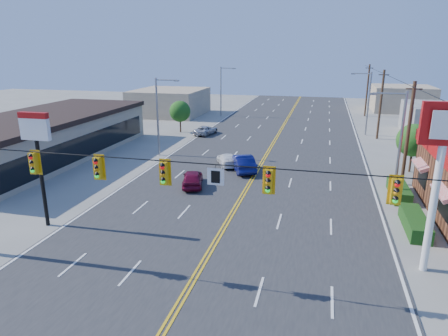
% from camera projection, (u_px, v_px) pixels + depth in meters
% --- Properties ---
extents(ground, '(160.00, 160.00, 0.00)m').
position_uv_depth(ground, '(192.00, 283.00, 19.13)').
color(ground, gray).
rests_on(ground, ground).
extents(road, '(20.00, 120.00, 0.06)m').
position_uv_depth(road, '(259.00, 167.00, 37.70)').
color(road, '#2D2D30').
rests_on(road, ground).
extents(signal_span, '(24.32, 0.34, 9.00)m').
position_uv_depth(signal_span, '(187.00, 187.00, 17.76)').
color(signal_span, '#47301E').
rests_on(signal_span, ground).
extents(kfc_pylon, '(2.20, 0.36, 8.50)m').
position_uv_depth(kfc_pylon, '(441.00, 155.00, 18.55)').
color(kfc_pylon, white).
rests_on(kfc_pylon, ground).
extents(strip_mall, '(10.40, 26.40, 4.40)m').
position_uv_depth(strip_mall, '(42.00, 137.00, 40.34)').
color(strip_mall, tan).
rests_on(strip_mall, ground).
extents(pizza_hut_sign, '(1.90, 0.30, 6.85)m').
position_uv_depth(pizza_hut_sign, '(37.00, 146.00, 23.93)').
color(pizza_hut_sign, black).
rests_on(pizza_hut_sign, ground).
extents(streetlight_se, '(2.55, 0.25, 8.00)m').
position_uv_depth(streetlight_se, '(398.00, 141.00, 28.32)').
color(streetlight_se, gray).
rests_on(streetlight_se, ground).
extents(streetlight_ne, '(2.55, 0.25, 8.00)m').
position_uv_depth(streetlight_ne, '(367.00, 100.00, 50.62)').
color(streetlight_ne, gray).
rests_on(streetlight_ne, ground).
extents(streetlight_sw, '(2.55, 0.25, 8.00)m').
position_uv_depth(streetlight_sw, '(159.00, 113.00, 40.79)').
color(streetlight_sw, gray).
rests_on(streetlight_sw, ground).
extents(streetlight_nw, '(2.55, 0.25, 8.00)m').
position_uv_depth(streetlight_nw, '(222.00, 89.00, 64.95)').
color(streetlight_nw, gray).
rests_on(streetlight_nw, ground).
extents(utility_pole_near, '(0.28, 0.28, 8.40)m').
position_uv_depth(utility_pole_near, '(408.00, 135.00, 31.80)').
color(utility_pole_near, '#47301E').
rests_on(utility_pole_near, ground).
extents(utility_pole_mid, '(0.28, 0.28, 8.40)m').
position_uv_depth(utility_pole_mid, '(381.00, 105.00, 48.53)').
color(utility_pole_mid, '#47301E').
rests_on(utility_pole_mid, ground).
extents(utility_pole_far, '(0.28, 0.28, 8.40)m').
position_uv_depth(utility_pole_far, '(367.00, 91.00, 65.25)').
color(utility_pole_far, '#47301E').
rests_on(utility_pole_far, ground).
extents(tree_kfc_rear, '(2.94, 2.94, 4.41)m').
position_uv_depth(tree_kfc_rear, '(413.00, 140.00, 35.58)').
color(tree_kfc_rear, '#47301E').
rests_on(tree_kfc_rear, ground).
extents(tree_west, '(2.80, 2.80, 4.20)m').
position_uv_depth(tree_west, '(180.00, 111.00, 52.95)').
color(tree_west, '#47301E').
rests_on(tree_west, ground).
extents(bld_west_far, '(11.00, 12.00, 4.20)m').
position_uv_depth(bld_west_far, '(170.00, 102.00, 67.79)').
color(bld_west_far, tan).
rests_on(bld_west_far, ground).
extents(bld_east_far, '(10.00, 10.00, 4.40)m').
position_uv_depth(bld_east_far, '(402.00, 98.00, 71.67)').
color(bld_east_far, tan).
rests_on(bld_east_far, ground).
extents(car_magenta, '(2.57, 4.20, 1.34)m').
position_uv_depth(car_magenta, '(193.00, 179.00, 32.29)').
color(car_magenta, maroon).
rests_on(car_magenta, ground).
extents(car_blue, '(3.37, 4.91, 1.53)m').
position_uv_depth(car_blue, '(243.00, 163.00, 36.37)').
color(car_blue, '#0E1253').
rests_on(car_blue, ground).
extents(car_white, '(3.04, 4.26, 1.15)m').
position_uv_depth(car_white, '(227.00, 160.00, 38.13)').
color(car_white, white).
rests_on(car_white, ground).
extents(car_silver, '(2.71, 4.40, 1.14)m').
position_uv_depth(car_silver, '(206.00, 131.00, 51.85)').
color(car_silver, '#BBBBC1').
rests_on(car_silver, ground).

